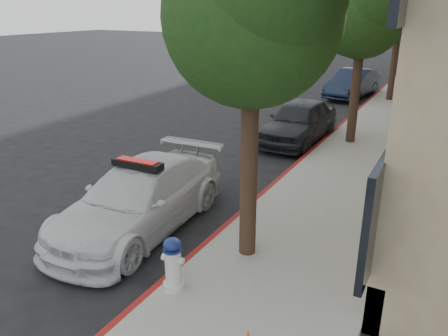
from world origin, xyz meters
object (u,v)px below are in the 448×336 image
parked_car_mid (299,121)px  parked_car_far (353,83)px  fire_hydrant (173,264)px  police_car (140,198)px

parked_car_mid → parked_car_far: bearing=92.8°
parked_car_mid → fire_hydrant: size_ratio=4.69×
parked_car_far → parked_car_mid: bearing=-81.0°
police_car → fire_hydrant: bearing=-42.4°
police_car → parked_car_far: police_car is taller
parked_car_mid → parked_car_far: parked_car_mid is taller
parked_car_far → fire_hydrant: 18.05m
police_car → fire_hydrant: police_car is taller
police_car → fire_hydrant: size_ratio=5.30×
parked_car_far → police_car: bearing=-84.4°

